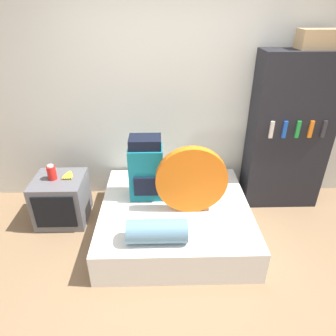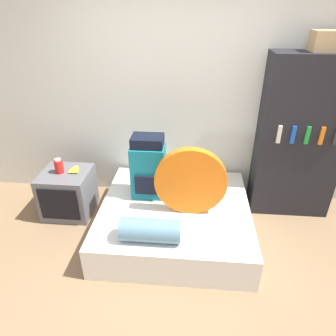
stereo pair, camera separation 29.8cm
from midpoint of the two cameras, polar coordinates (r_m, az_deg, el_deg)
The scene contains 11 objects.
ground_plane at distance 2.87m, azimuth -1.38°, elevation -22.48°, with size 16.00×16.00×0.00m, color #846647.
wall_back at distance 3.56m, azimuth -1.77°, elevation 13.62°, with size 8.00×0.05×2.60m.
bed at distance 3.33m, azimuth -1.25°, elevation -9.51°, with size 1.57×1.52×0.35m.
backpack at distance 3.21m, azimuth -6.87°, elevation -0.24°, with size 0.36×0.29×0.70m.
tent_bag at distance 2.95m, azimuth 1.63°, elevation -2.43°, with size 0.71×0.09×0.71m.
sleeping_roll at distance 2.73m, azimuth -5.28°, elevation -12.02°, with size 0.54×0.22×0.22m.
television at distance 3.70m, azimuth -21.80°, elevation -5.63°, with size 0.55×0.54×0.54m.
canister at distance 3.54m, azimuth -23.57°, elevation -0.85°, with size 0.09×0.09×0.17m.
banana_bunch at distance 3.57m, azimuth -20.71°, elevation -1.29°, with size 0.13×0.18×0.03m.
bookshelf at distance 3.69m, azimuth 19.92°, elevation 6.10°, with size 0.89×0.38×1.83m.
cardboard_box at distance 3.50m, azimuth 24.48°, elevation 21.45°, with size 0.40×0.22×0.19m.
Camera 1 is at (-0.13, -1.79, 2.25)m, focal length 32.00 mm.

